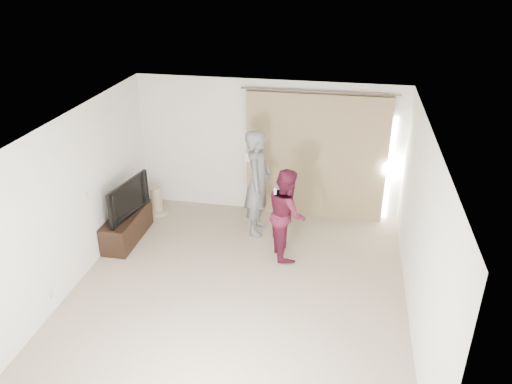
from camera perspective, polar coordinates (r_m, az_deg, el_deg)
floor at (r=7.71m, az=-2.13°, el=-11.39°), size 5.50×5.50×0.00m
wall_back at (r=9.45m, az=1.42°, el=5.05°), size 5.00×0.04×2.60m
wall_left at (r=7.89m, az=-20.29°, el=-1.09°), size 0.04×5.50×2.60m
ceiling at (r=6.47m, az=-2.50°, el=7.22°), size 5.00×5.50×0.01m
curtain at (r=9.33m, az=6.90°, el=3.94°), size 2.80×0.11×2.46m
tv_console at (r=9.16m, az=-14.52°, el=-3.85°), size 0.45×1.29×0.50m
tv at (r=8.89m, az=-14.92°, el=-0.65°), size 0.34×1.14×0.65m
scratching_post at (r=9.93m, az=-11.24°, el=-1.20°), size 0.41×0.41×0.55m
person_man at (r=8.80m, az=0.26°, el=1.07°), size 0.50×0.73×1.94m
person_woman at (r=8.20m, az=3.51°, el=-2.44°), size 0.82×0.92×1.56m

